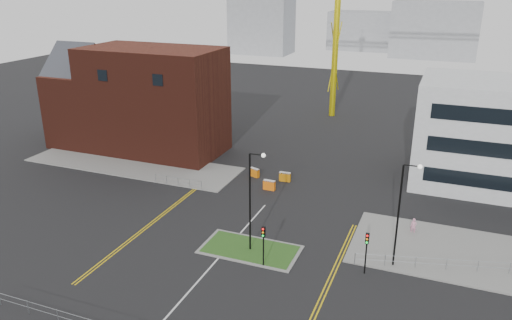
{
  "coord_description": "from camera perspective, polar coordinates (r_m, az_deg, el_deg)",
  "views": [
    {
      "loc": [
        16.64,
        -27.5,
        22.61
      ],
      "look_at": [
        -0.96,
        16.84,
        5.0
      ],
      "focal_mm": 35.0,
      "sensor_mm": 36.0,
      "label": 1
    }
  ],
  "objects": [
    {
      "name": "railing_left",
      "position": [
        57.56,
        -8.91,
        -2.32
      ],
      "size": [
        6.05,
        0.05,
        1.1
      ],
      "color": "gray",
      "rests_on": "ground"
    },
    {
      "name": "traffic_light_island",
      "position": [
        41.02,
        0.85,
        -8.99
      ],
      "size": [
        0.28,
        0.33,
        3.65
      ],
      "color": "black",
      "rests_on": "ground"
    },
    {
      "name": "railing_right",
      "position": [
        44.87,
        24.07,
        -10.82
      ],
      "size": [
        19.05,
        5.05,
        1.1
      ],
      "color": "gray",
      "rests_on": "ground"
    },
    {
      "name": "pavement_right",
      "position": [
        47.54,
        25.71,
        -10.28
      ],
      "size": [
        24.0,
        10.0,
        0.12
      ],
      "primitive_type": "cube",
      "color": "slate",
      "rests_on": "ground"
    },
    {
      "name": "streetlamp_right_near",
      "position": [
        41.33,
        16.34,
        -5.21
      ],
      "size": [
        1.46,
        0.36,
        9.18
      ],
      "color": "black",
      "rests_on": "ground"
    },
    {
      "name": "yellow_left_a",
      "position": [
        50.75,
        -11.44,
        -6.63
      ],
      "size": [
        0.12,
        24.0,
        0.01
      ],
      "primitive_type": "cube",
      "color": "gold",
      "rests_on": "ground"
    },
    {
      "name": "yellow_left_b",
      "position": [
        50.6,
        -11.15,
        -6.69
      ],
      "size": [
        0.12,
        24.0,
        0.01
      ],
      "primitive_type": "cube",
      "color": "gold",
      "rests_on": "ground"
    },
    {
      "name": "brick_building",
      "position": [
        69.99,
        -13.6,
        6.68
      ],
      "size": [
        24.2,
        10.07,
        14.24
      ],
      "color": "#451911",
      "rests_on": "ground"
    },
    {
      "name": "barrier_left",
      "position": [
        56.08,
        1.52,
        -2.83
      ],
      "size": [
        1.36,
        0.47,
        1.14
      ],
      "color": "orange",
      "rests_on": "ground"
    },
    {
      "name": "streetlamp_island",
      "position": [
        42.0,
        -0.42,
        -3.91
      ],
      "size": [
        1.46,
        0.36,
        9.18
      ],
      "color": "black",
      "rests_on": "ground"
    },
    {
      "name": "skyline_a",
      "position": [
        158.43,
        0.66,
        16.06
      ],
      "size": [
        18.0,
        12.0,
        22.0
      ],
      "primitive_type": "cube",
      "color": "gray",
      "rests_on": "ground"
    },
    {
      "name": "barrier_mid",
      "position": [
        59.7,
        -0.18,
        -1.39
      ],
      "size": [
        1.33,
        0.86,
        1.07
      ],
      "color": "orange",
      "rests_on": "ground"
    },
    {
      "name": "skyline_b",
      "position": [
        158.32,
        19.74,
        13.83
      ],
      "size": [
        24.0,
        12.0,
        16.0
      ],
      "primitive_type": "cube",
      "color": "gray",
      "rests_on": "ground"
    },
    {
      "name": "ground",
      "position": [
        39.3,
        -8.06,
        -15.09
      ],
      "size": [
        200.0,
        200.0,
        0.0
      ],
      "primitive_type": "plane",
      "color": "black",
      "rests_on": "ground"
    },
    {
      "name": "skyline_d",
      "position": [
        170.12,
        13.63,
        14.12
      ],
      "size": [
        30.0,
        12.0,
        12.0
      ],
      "primitive_type": "cube",
      "color": "gray",
      "rests_on": "ground"
    },
    {
      "name": "yellow_right_a",
      "position": [
        41.04,
        8.24,
        -13.4
      ],
      "size": [
        0.12,
        20.0,
        0.01
      ],
      "primitive_type": "cube",
      "color": "gold",
      "rests_on": "ground"
    },
    {
      "name": "traffic_light_right",
      "position": [
        41.02,
        12.53,
        -9.53
      ],
      "size": [
        0.28,
        0.33,
        3.65
      ],
      "color": "black",
      "rests_on": "ground"
    },
    {
      "name": "grass_island",
      "position": [
        44.54,
        -0.67,
        -10.16
      ],
      "size": [
        8.0,
        4.0,
        0.12
      ],
      "primitive_type": "cube",
      "color": "#1D4717",
      "rests_on": "ground"
    },
    {
      "name": "barrier_right",
      "position": [
        58.47,
        3.33,
        -1.88
      ],
      "size": [
        1.35,
        0.52,
        1.11
      ],
      "color": "#C7760B",
      "rests_on": "ground"
    },
    {
      "name": "pavement_left",
      "position": [
        65.59,
        -13.94,
        -0.47
      ],
      "size": [
        28.0,
        8.0,
        0.12
      ],
      "primitive_type": "cube",
      "color": "slate",
      "rests_on": "ground"
    },
    {
      "name": "island_kerb",
      "position": [
        44.55,
        -0.67,
        -10.18
      ],
      "size": [
        8.6,
        4.6,
        0.08
      ],
      "primitive_type": "cube",
      "color": "slate",
      "rests_on": "ground"
    },
    {
      "name": "yellow_right_b",
      "position": [
        40.99,
        8.66,
        -13.47
      ],
      "size": [
        0.12,
        20.0,
        0.01
      ],
      "primitive_type": "cube",
      "color": "gold",
      "rests_on": "ground"
    },
    {
      "name": "centre_line",
      "position": [
        40.73,
        -6.65,
        -13.61
      ],
      "size": [
        0.15,
        30.0,
        0.01
      ],
      "primitive_type": "cube",
      "color": "silver",
      "rests_on": "ground"
    },
    {
      "name": "pedestrian",
      "position": [
        48.98,
        17.55,
        -7.23
      ],
      "size": [
        0.59,
        0.4,
        1.57
      ],
      "primitive_type": "imported",
      "rotation": [
        0.0,
        0.0,
        -0.04
      ],
      "color": "pink",
      "rests_on": "ground"
    }
  ]
}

